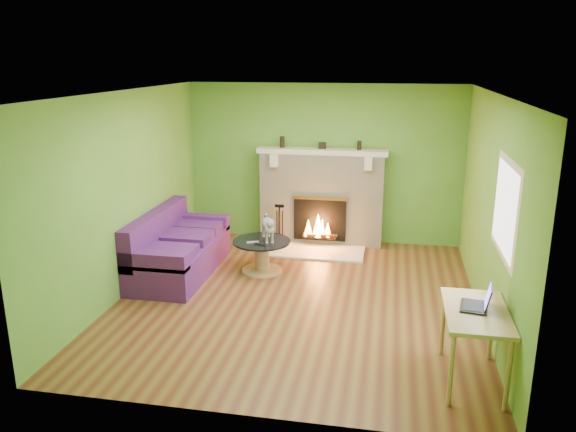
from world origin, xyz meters
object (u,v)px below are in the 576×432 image
Objects in this scene: sofa at (176,250)px; desk at (476,319)px; coffee_table at (262,254)px; cat at (268,227)px.

sofa is 2.00× the size of desk.
sofa is 1.22m from coffee_table.
cat is at bearing 32.01° from coffee_table.
cat reaches higher than coffee_table.
coffee_table is 1.35× the size of cat.
sofa is 4.38m from desk.
sofa is 3.25× the size of cat.
coffee_table is 3.58m from desk.
cat reaches higher than desk.
sofa reaches higher than cat.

